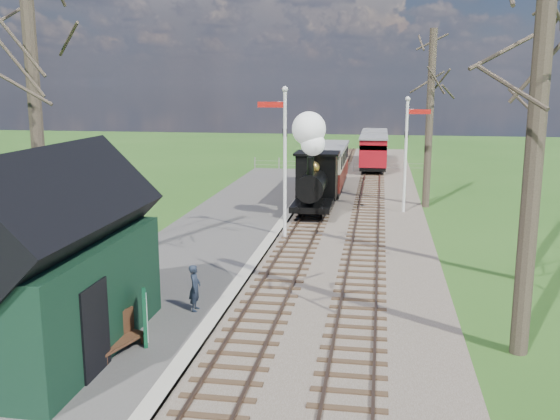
{
  "coord_description": "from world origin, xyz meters",
  "views": [
    {
      "loc": [
        3.08,
        -8.68,
        6.35
      ],
      "look_at": [
        -0.62,
        14.25,
        1.6
      ],
      "focal_mm": 40.0,
      "sensor_mm": 36.0,
      "label": 1
    }
  ],
  "objects_px": {
    "station_shed": "(50,265)",
    "bench": "(115,336)",
    "red_carriage_b": "(374,145)",
    "semaphore_near": "(283,152)",
    "person": "(195,288)",
    "locomotive": "(314,171)",
    "coach": "(325,167)",
    "sign_board": "(145,317)",
    "semaphore_far": "(407,146)",
    "red_carriage_a": "(373,152)"
  },
  "relations": [
    {
      "from": "semaphore_far",
      "to": "coach",
      "type": "distance_m",
      "value": 6.7
    },
    {
      "from": "red_carriage_b",
      "to": "coach",
      "type": "bearing_deg",
      "value": -99.66
    },
    {
      "from": "locomotive",
      "to": "coach",
      "type": "bearing_deg",
      "value": 89.89
    },
    {
      "from": "station_shed",
      "to": "bench",
      "type": "distance_m",
      "value": 2.21
    },
    {
      "from": "red_carriage_a",
      "to": "sign_board",
      "type": "distance_m",
      "value": 32.16
    },
    {
      "from": "red_carriage_b",
      "to": "person",
      "type": "distance_m",
      "value": 35.31
    },
    {
      "from": "coach",
      "to": "red_carriage_a",
      "type": "height_order",
      "value": "coach"
    },
    {
      "from": "red_carriage_b",
      "to": "sign_board",
      "type": "height_order",
      "value": "red_carriage_b"
    },
    {
      "from": "coach",
      "to": "person",
      "type": "xyz_separation_m",
      "value": [
        -1.81,
        -19.76,
        -0.79
      ]
    },
    {
      "from": "station_shed",
      "to": "semaphore_far",
      "type": "height_order",
      "value": "semaphore_far"
    },
    {
      "from": "bench",
      "to": "person",
      "type": "xyz_separation_m",
      "value": [
        1.04,
        2.93,
        0.24
      ]
    },
    {
      "from": "coach",
      "to": "semaphore_far",
      "type": "bearing_deg",
      "value": -47.51
    },
    {
      "from": "station_shed",
      "to": "semaphore_near",
      "type": "xyz_separation_m",
      "value": [
        3.53,
        12.0,
        1.35
      ]
    },
    {
      "from": "station_shed",
      "to": "locomotive",
      "type": "relative_size",
      "value": 1.28
    },
    {
      "from": "locomotive",
      "to": "sign_board",
      "type": "bearing_deg",
      "value": -98.46
    },
    {
      "from": "station_shed",
      "to": "red_carriage_a",
      "type": "height_order",
      "value": "station_shed"
    },
    {
      "from": "sign_board",
      "to": "locomotive",
      "type": "bearing_deg",
      "value": 81.54
    },
    {
      "from": "coach",
      "to": "bench",
      "type": "height_order",
      "value": "coach"
    },
    {
      "from": "semaphore_far",
      "to": "red_carriage_a",
      "type": "distance_m",
      "value": 14.77
    },
    {
      "from": "red_carriage_b",
      "to": "bench",
      "type": "relative_size",
      "value": 3.14
    },
    {
      "from": "station_shed",
      "to": "red_carriage_a",
      "type": "xyz_separation_m",
      "value": [
        6.9,
        32.55,
        -0.82
      ]
    },
    {
      "from": "semaphore_far",
      "to": "coach",
      "type": "relative_size",
      "value": 0.73
    },
    {
      "from": "semaphore_far",
      "to": "bench",
      "type": "relative_size",
      "value": 3.65
    },
    {
      "from": "semaphore_far",
      "to": "red_carriage_b",
      "type": "distance_m",
      "value": 20.21
    },
    {
      "from": "red_carriage_a",
      "to": "person",
      "type": "xyz_separation_m",
      "value": [
        -4.41,
        -29.53,
        -0.61
      ]
    },
    {
      "from": "semaphore_near",
      "to": "person",
      "type": "height_order",
      "value": "semaphore_near"
    },
    {
      "from": "sign_board",
      "to": "coach",
      "type": "bearing_deg",
      "value": 83.82
    },
    {
      "from": "red_carriage_b",
      "to": "sign_board",
      "type": "distance_m",
      "value": 37.6
    },
    {
      "from": "station_shed",
      "to": "sign_board",
      "type": "xyz_separation_m",
      "value": [
        1.92,
        0.78,
        -1.45
      ]
    },
    {
      "from": "station_shed",
      "to": "semaphore_near",
      "type": "height_order",
      "value": "semaphore_near"
    },
    {
      "from": "semaphore_near",
      "to": "semaphore_far",
      "type": "xyz_separation_m",
      "value": [
        5.14,
        6.0,
        -0.27
      ]
    },
    {
      "from": "semaphore_near",
      "to": "person",
      "type": "xyz_separation_m",
      "value": [
        -1.04,
        -8.99,
        -2.78
      ]
    },
    {
      "from": "semaphore_far",
      "to": "coach",
      "type": "height_order",
      "value": "semaphore_far"
    },
    {
      "from": "locomotive",
      "to": "semaphore_far",
      "type": "bearing_deg",
      "value": 16.45
    },
    {
      "from": "red_carriage_a",
      "to": "red_carriage_b",
      "type": "height_order",
      "value": "same"
    },
    {
      "from": "semaphore_near",
      "to": "sign_board",
      "type": "bearing_deg",
      "value": -98.17
    },
    {
      "from": "semaphore_near",
      "to": "red_carriage_a",
      "type": "height_order",
      "value": "semaphore_near"
    },
    {
      "from": "red_carriage_a",
      "to": "person",
      "type": "distance_m",
      "value": 29.86
    },
    {
      "from": "station_shed",
      "to": "red_carriage_a",
      "type": "distance_m",
      "value": 33.28
    },
    {
      "from": "sign_board",
      "to": "semaphore_near",
      "type": "bearing_deg",
      "value": 81.83
    },
    {
      "from": "semaphore_far",
      "to": "sign_board",
      "type": "height_order",
      "value": "semaphore_far"
    },
    {
      "from": "person",
      "to": "coach",
      "type": "bearing_deg",
      "value": -8.86
    },
    {
      "from": "semaphore_near",
      "to": "sign_board",
      "type": "xyz_separation_m",
      "value": [
        -1.61,
        -11.22,
        -2.81
      ]
    },
    {
      "from": "semaphore_near",
      "to": "coach",
      "type": "bearing_deg",
      "value": 85.92
    },
    {
      "from": "person",
      "to": "bench",
      "type": "bearing_deg",
      "value": 156.91
    },
    {
      "from": "semaphore_near",
      "to": "bench",
      "type": "height_order",
      "value": "semaphore_near"
    },
    {
      "from": "coach",
      "to": "red_carriage_b",
      "type": "height_order",
      "value": "coach"
    },
    {
      "from": "station_shed",
      "to": "bench",
      "type": "xyz_separation_m",
      "value": [
        1.45,
        0.09,
        -1.66
      ]
    },
    {
      "from": "semaphore_far",
      "to": "red_carriage_a",
      "type": "height_order",
      "value": "semaphore_far"
    },
    {
      "from": "locomotive",
      "to": "red_carriage_b",
      "type": "xyz_separation_m",
      "value": [
        2.61,
        21.34,
        -0.79
      ]
    }
  ]
}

